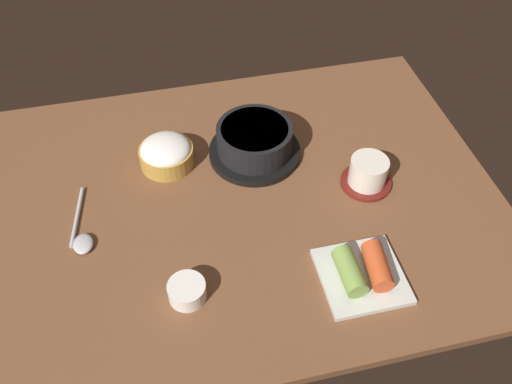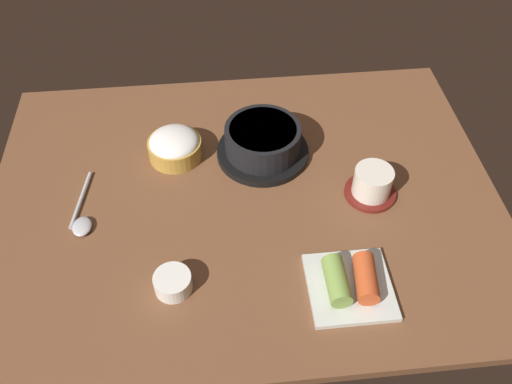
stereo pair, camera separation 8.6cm
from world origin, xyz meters
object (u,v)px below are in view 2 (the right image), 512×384
(side_bowl_near, at_px, (173,282))
(kimchi_plate, at_px, (350,283))
(stone_pot, at_px, (263,142))
(rice_bowl, at_px, (175,146))
(spoon, at_px, (82,218))
(tea_cup_with_saucer, at_px, (372,184))

(side_bowl_near, bearing_deg, kimchi_plate, -6.00)
(side_bowl_near, bearing_deg, stone_pot, 58.96)
(rice_bowl, height_order, side_bowl_near, rice_bowl)
(side_bowl_near, bearing_deg, spoon, 135.94)
(kimchi_plate, bearing_deg, rice_bowl, 129.46)
(stone_pot, height_order, kimchi_plate, stone_pot)
(tea_cup_with_saucer, bearing_deg, spoon, -178.99)
(kimchi_plate, xyz_separation_m, spoon, (-0.47, 0.20, -0.01))
(tea_cup_with_saucer, bearing_deg, kimchi_plate, -112.78)
(side_bowl_near, relative_size, spoon, 0.39)
(tea_cup_with_saucer, distance_m, spoon, 0.56)
(stone_pot, bearing_deg, kimchi_plate, -71.98)
(stone_pot, xyz_separation_m, rice_bowl, (-0.18, 0.01, -0.01))
(rice_bowl, height_order, tea_cup_with_saucer, tea_cup_with_saucer)
(kimchi_plate, bearing_deg, spoon, 157.13)
(rice_bowl, distance_m, side_bowl_near, 0.33)
(rice_bowl, xyz_separation_m, kimchi_plate, (0.29, -0.36, -0.01))
(tea_cup_with_saucer, xyz_separation_m, kimchi_plate, (-0.09, -0.21, -0.01))
(spoon, bearing_deg, rice_bowl, 41.69)
(kimchi_plate, relative_size, side_bowl_near, 2.20)
(tea_cup_with_saucer, distance_m, kimchi_plate, 0.23)
(tea_cup_with_saucer, bearing_deg, side_bowl_near, -155.32)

